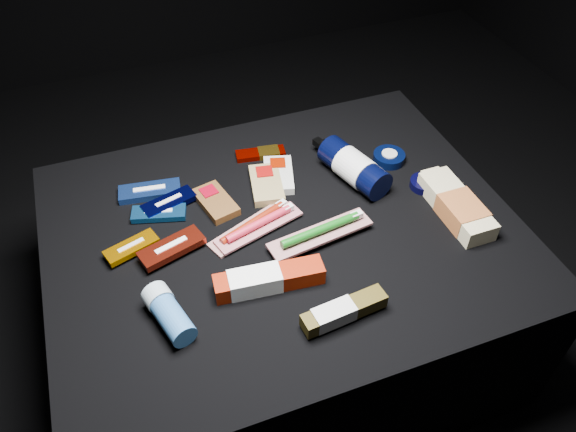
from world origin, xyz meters
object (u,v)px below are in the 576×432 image
object	(u,v)px
lotion_bottle	(354,167)
bodywash_bottle	(457,207)
deodorant_stick	(169,313)
toothpaste_carton_red	(264,280)

from	to	relation	value
lotion_bottle	bodywash_bottle	world-z (taller)	lotion_bottle
deodorant_stick	toothpaste_carton_red	xyz separation A→B (m)	(0.19, 0.02, -0.00)
bodywash_bottle	toothpaste_carton_red	xyz separation A→B (m)	(-0.45, -0.04, -0.00)
lotion_bottle	deodorant_stick	bearing A→B (deg)	-170.12
toothpaste_carton_red	deodorant_stick	bearing A→B (deg)	-169.12
lotion_bottle	bodywash_bottle	xyz separation A→B (m)	(0.16, -0.18, -0.01)
bodywash_bottle	deodorant_stick	xyz separation A→B (m)	(-0.64, -0.06, 0.00)
deodorant_stick	toothpaste_carton_red	size ratio (longest dim) A/B	0.62
lotion_bottle	bodywash_bottle	distance (m)	0.24
lotion_bottle	deodorant_stick	xyz separation A→B (m)	(-0.48, -0.24, -0.01)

